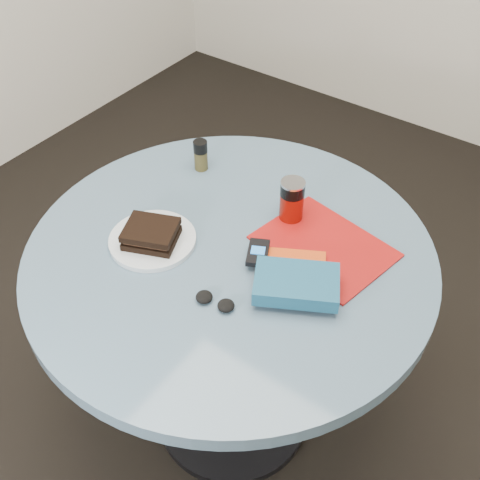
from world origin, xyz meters
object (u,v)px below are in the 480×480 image
Objects in this scene: pepper_grinder at (201,155)px; mp3_player at (258,253)px; table at (231,295)px; headphones at (215,301)px; plate at (153,240)px; soda_can at (292,200)px; magazine at (324,246)px; red_book at (292,266)px; sandwich at (151,234)px; novel at (296,284)px.

pepper_grinder reaches higher than mp3_player.
table is 0.25m from headphones.
plate is 0.36m from soda_can.
table is at bearing -106.81° from soda_can.
plate is at bearing -135.79° from magazine.
sandwich is at bearing 172.29° from red_book.
plate is at bearing 160.14° from novel.
novel is (0.21, -0.03, 0.20)m from table.
magazine is 0.11m from red_book.
pepper_grinder reaches higher than magazine.
plate is 2.38× the size of pepper_grinder.
table is 0.26m from plate.
soda_can is at bearing 73.19° from table.
mp3_player is (-0.08, -0.02, 0.01)m from red_book.
headphones reaches higher than plate.
mp3_player is (0.34, -0.21, -0.02)m from pepper_grinder.
magazine is 3.15× the size of mp3_player.
table is at bearing -171.99° from mp3_player.
magazine is at bearing 70.92° from headphones.
sandwich is at bearing 165.07° from headphones.
magazine is at bearing -10.11° from pepper_grinder.
soda_can is at bearing 171.66° from magazine.
table is 0.24m from red_book.
red_book is at bearing 11.09° from table.
novel is (0.37, 0.06, 0.00)m from sandwich.
sandwich is at bearing -52.91° from plate.
mp3_player is (0.02, -0.18, -0.03)m from soda_can.
sandwich is 0.26m from mp3_player.
plate is 2.18× the size of headphones.
magazine is (0.18, 0.14, 0.17)m from table.
mp3_player is at bearing -32.05° from pepper_grinder.
table is 10.20× the size of headphones.
magazine is 1.98× the size of red_book.
soda_can is (0.23, 0.27, 0.05)m from plate.
sandwich is at bearing -128.41° from soda_can.
pepper_grinder is 0.45m from magazine.
sandwich is 0.36m from soda_can.
novel is 1.91× the size of headphones.
soda_can is 0.75× the size of red_book.
mp3_player is (0.24, 0.10, -0.01)m from sandwich.
headphones is (0.08, -0.16, 0.17)m from table.
soda_can is 0.35m from headphones.
table is 6.44× the size of red_book.
headphones reaches higher than magazine.
magazine is at bearing 34.39° from sandwich.
soda_can is at bearing 95.93° from mp3_player.
magazine is (0.12, -0.04, -0.06)m from soda_can.
red_book is at bearing 66.81° from headphones.
soda_can is 0.32m from pepper_grinder.
headphones is at bearing -163.79° from novel.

